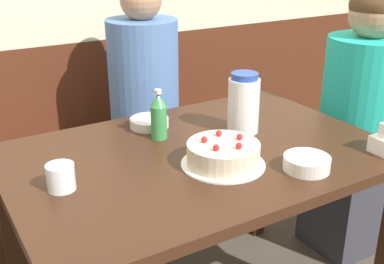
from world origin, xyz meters
The scene contains 10 objects.
bench_seat centered at (0.00, 0.83, 0.22)m, with size 1.93×0.38×0.45m.
dining_table centered at (0.00, 0.00, 0.63)m, with size 1.23×0.84×0.72m.
birthday_cake centered at (0.01, -0.13, 0.76)m, with size 0.26×0.26×0.09m.
water_pitcher centered at (0.23, 0.07, 0.83)m, with size 0.11×0.11×0.22m.
soju_bottle centered at (-0.06, 0.17, 0.80)m, with size 0.06×0.06×0.18m.
bowl_soup_white centered at (-0.04, 0.28, 0.74)m, with size 0.14×0.14×0.03m.
bowl_rice_small centered at (0.21, -0.28, 0.74)m, with size 0.14×0.14×0.04m.
glass_water_tall centered at (-0.46, -0.02, 0.76)m, with size 0.08×0.08×0.08m.
person_teal_shirt centered at (0.13, 0.68, 0.57)m, with size 0.31×0.34×1.22m.
person_grey_tee centered at (0.88, 0.08, 0.59)m, with size 0.35×0.35×1.20m.
Camera 1 is at (-0.76, -1.22, 1.38)m, focal length 45.00 mm.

